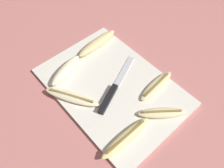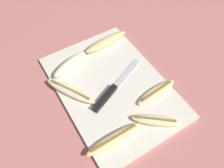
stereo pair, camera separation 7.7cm
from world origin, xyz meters
name	(u,v)px [view 1 (the left image)]	position (x,y,z in m)	size (l,w,h in m)	color
ground_plane	(112,87)	(0.00, 0.00, 0.00)	(4.00, 4.00, 0.00)	#B76B66
cutting_board	(112,87)	(0.00, 0.00, 0.01)	(0.51, 0.36, 0.01)	silver
knife	(111,93)	(0.03, -0.03, 0.02)	(0.13, 0.26, 0.02)	black
banana_soft_right	(162,113)	(0.19, 0.04, 0.02)	(0.13, 0.15, 0.02)	beige
banana_bright_far	(66,70)	(-0.15, -0.09, 0.03)	(0.09, 0.16, 0.03)	beige
banana_spotted_left	(97,43)	(-0.19, 0.09, 0.03)	(0.06, 0.20, 0.03)	#DBC684
banana_golden_short	(126,138)	(0.18, -0.10, 0.02)	(0.04, 0.19, 0.02)	#EDD689
banana_ripe_center	(156,85)	(0.11, 0.11, 0.02)	(0.05, 0.17, 0.02)	beige
banana_pale_long	(72,97)	(-0.05, -0.14, 0.02)	(0.19, 0.13, 0.02)	beige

